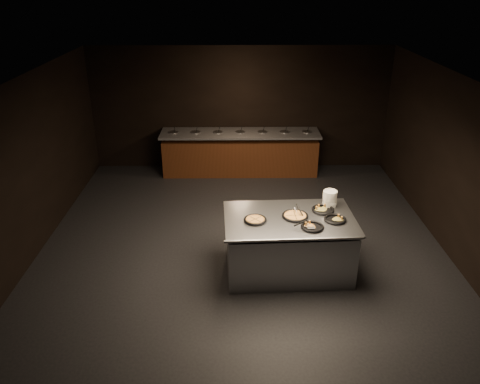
{
  "coord_description": "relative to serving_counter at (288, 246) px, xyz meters",
  "views": [
    {
      "loc": [
        -0.11,
        -6.85,
        4.36
      ],
      "look_at": [
        -0.04,
        0.3,
        1.0
      ],
      "focal_mm": 35.0,
      "sensor_mm": 36.0,
      "label": 1
    }
  ],
  "objects": [
    {
      "name": "server_right",
      "position": [
        0.17,
        -0.35,
        0.58
      ],
      "size": [
        0.31,
        0.09,
        0.15
      ],
      "rotation": [
        0.0,
        0.0,
        -0.0
      ],
      "color": "#AEB0B5",
      "rests_on": "serving_counter"
    },
    {
      "name": "pan_veggie_whole",
      "position": [
        -0.53,
        -0.09,
        0.52
      ],
      "size": [
        0.35,
        0.35,
        0.04
      ],
      "rotation": [
        0.0,
        0.0,
        0.73
      ],
      "color": "black",
      "rests_on": "serving_counter"
    },
    {
      "name": "serving_counter",
      "position": [
        0.0,
        0.0,
        0.0
      ],
      "size": [
        2.05,
        1.36,
        0.96
      ],
      "rotation": [
        0.0,
        0.0,
        0.05
      ],
      "color": "#AEB0B5",
      "rests_on": "ground"
    },
    {
      "name": "pan_veggie_slices",
      "position": [
        0.68,
        -0.1,
        0.52
      ],
      "size": [
        0.34,
        0.34,
        0.04
      ],
      "rotation": [
        0.0,
        0.0,
        -0.13
      ],
      "color": "black",
      "rests_on": "serving_counter"
    },
    {
      "name": "pan_cheese_slices_a",
      "position": [
        0.55,
        0.22,
        0.52
      ],
      "size": [
        0.36,
        0.36,
        0.04
      ],
      "rotation": [
        0.0,
        0.0,
        1.2
      ],
      "color": "black",
      "rests_on": "serving_counter"
    },
    {
      "name": "room",
      "position": [
        -0.71,
        0.54,
        0.99
      ],
      "size": [
        7.02,
        8.02,
        2.92
      ],
      "color": "black",
      "rests_on": "ground"
    },
    {
      "name": "pan_cheese_slices_b",
      "position": [
        0.3,
        -0.32,
        0.52
      ],
      "size": [
        0.34,
        0.34,
        0.04
      ],
      "rotation": [
        0.0,
        0.0,
        1.79
      ],
      "color": "black",
      "rests_on": "serving_counter"
    },
    {
      "name": "plate_stack",
      "position": [
        0.68,
        0.4,
        0.63
      ],
      "size": [
        0.23,
        0.23,
        0.26
      ],
      "primitive_type": "cylinder",
      "color": "white",
      "rests_on": "serving_counter"
    },
    {
      "name": "server_left",
      "position": [
        0.13,
        0.12,
        0.58
      ],
      "size": [
        0.21,
        0.29,
        0.16
      ],
      "rotation": [
        0.0,
        0.0,
        2.19
      ],
      "color": "#AEB0B5",
      "rests_on": "serving_counter"
    },
    {
      "name": "pan_cheese_whole",
      "position": [
        0.09,
        0.02,
        0.52
      ],
      "size": [
        0.4,
        0.4,
        0.04
      ],
      "rotation": [
        0.0,
        0.0,
        0.05
      ],
      "color": "black",
      "rests_on": "serving_counter"
    },
    {
      "name": "salad_bar",
      "position": [
        -0.71,
        4.1,
        -0.02
      ],
      "size": [
        3.7,
        0.83,
        1.18
      ],
      "color": "#5F2B16",
      "rests_on": "ground"
    }
  ]
}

